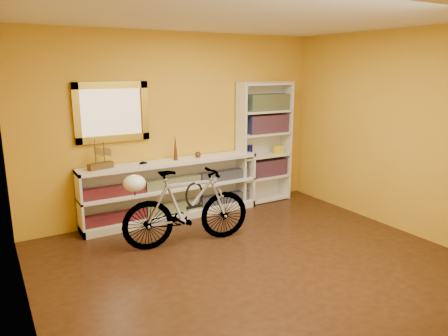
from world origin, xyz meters
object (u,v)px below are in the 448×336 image
bookcase (264,143)px  helmet (134,183)px  console_unit (173,190)px  bicycle (187,207)px

bookcase → helmet: bearing=-160.4°
bookcase → helmet: (-2.41, -0.86, -0.12)m
console_unit → bicycle: 0.94m
console_unit → helmet: helmet is taller
bookcase → console_unit: bearing=-179.1°
bookcase → bicycle: bearing=-152.3°
bookcase → bicycle: (-1.80, -0.94, -0.48)m
console_unit → bicycle: size_ratio=1.61×
bookcase → helmet: size_ratio=7.34×
console_unit → helmet: bearing=-134.6°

